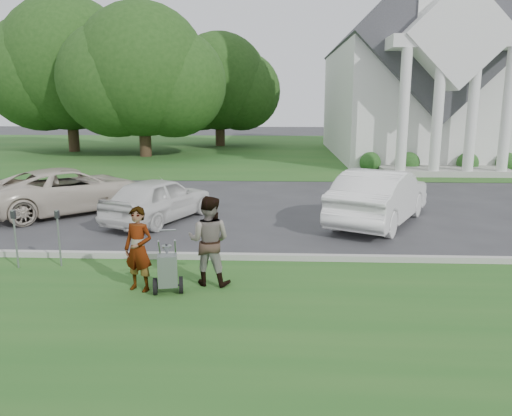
# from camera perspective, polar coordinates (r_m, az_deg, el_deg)

# --- Properties ---
(ground) EXTENTS (120.00, 120.00, 0.00)m
(ground) POSITION_cam_1_polar(r_m,az_deg,el_deg) (11.07, -1.19, -6.86)
(ground) COLOR #333335
(ground) RESTS_ON ground
(grass_strip) EXTENTS (80.00, 7.00, 0.01)m
(grass_strip) POSITION_cam_1_polar(r_m,az_deg,el_deg) (8.30, -2.56, -13.59)
(grass_strip) COLOR #21551D
(grass_strip) RESTS_ON ground
(church_lawn) EXTENTS (80.00, 30.00, 0.01)m
(church_lawn) POSITION_cam_1_polar(r_m,az_deg,el_deg) (37.62, 1.48, 6.69)
(church_lawn) COLOR #21551D
(church_lawn) RESTS_ON ground
(curb) EXTENTS (80.00, 0.18, 0.15)m
(curb) POSITION_cam_1_polar(r_m,az_deg,el_deg) (11.57, -1.02, -5.62)
(curb) COLOR #9E9E93
(curb) RESTS_ON ground
(church) EXTENTS (9.19, 19.00, 24.10)m
(church) POSITION_cam_1_polar(r_m,az_deg,el_deg) (34.65, 17.04, 15.54)
(church) COLOR white
(church) RESTS_ON ground
(tree_left) EXTENTS (10.63, 8.40, 9.71)m
(tree_left) POSITION_cam_1_polar(r_m,az_deg,el_deg) (33.61, -12.89, 14.46)
(tree_left) COLOR #332316
(tree_left) RESTS_ON ground
(tree_far) EXTENTS (11.64, 9.20, 10.73)m
(tree_far) POSITION_cam_1_polar(r_m,az_deg,el_deg) (38.42, -20.67, 14.55)
(tree_far) COLOR #332316
(tree_far) RESTS_ON ground
(tree_back) EXTENTS (9.61, 7.60, 8.89)m
(tree_back) POSITION_cam_1_polar(r_m,az_deg,el_deg) (40.72, -4.22, 13.74)
(tree_back) COLOR #332316
(tree_back) RESTS_ON ground
(striping_cart) EXTENTS (0.67, 1.18, 1.03)m
(striping_cart) POSITION_cam_1_polar(r_m,az_deg,el_deg) (9.66, -10.07, -7.15)
(striping_cart) COLOR black
(striping_cart) RESTS_ON ground
(person_left) EXTENTS (0.69, 0.57, 1.64)m
(person_left) POSITION_cam_1_polar(r_m,az_deg,el_deg) (9.81, -13.28, -4.68)
(person_left) COLOR #999999
(person_left) RESTS_ON ground
(person_right) EXTENTS (0.97, 0.82, 1.79)m
(person_right) POSITION_cam_1_polar(r_m,az_deg,el_deg) (9.90, -5.40, -3.81)
(person_right) COLOR #999999
(person_right) RESTS_ON ground
(parking_meter_near) EXTENTS (0.09, 0.08, 1.29)m
(parking_meter_near) POSITION_cam_1_polar(r_m,az_deg,el_deg) (11.74, -21.65, -2.50)
(parking_meter_near) COLOR gray
(parking_meter_near) RESTS_ON ground
(parking_meter_far) EXTENTS (0.09, 0.09, 1.31)m
(parking_meter_far) POSITION_cam_1_polar(r_m,az_deg,el_deg) (12.01, -25.84, -2.47)
(parking_meter_far) COLOR gray
(parking_meter_far) RESTS_ON ground
(car_a) EXTENTS (5.49, 5.37, 1.46)m
(car_a) POSITION_cam_1_polar(r_m,az_deg,el_deg) (17.52, -20.46, 1.95)
(car_a) COLOR beige
(car_a) RESTS_ON ground
(car_b) EXTENTS (3.12, 4.35, 1.38)m
(car_b) POSITION_cam_1_polar(r_m,az_deg,el_deg) (15.40, -11.04, 1.01)
(car_b) COLOR silver
(car_b) RESTS_ON ground
(car_d) EXTENTS (3.83, 5.19, 1.63)m
(car_d) POSITION_cam_1_polar(r_m,az_deg,el_deg) (15.31, 13.98, 1.30)
(car_d) COLOR white
(car_d) RESTS_ON ground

